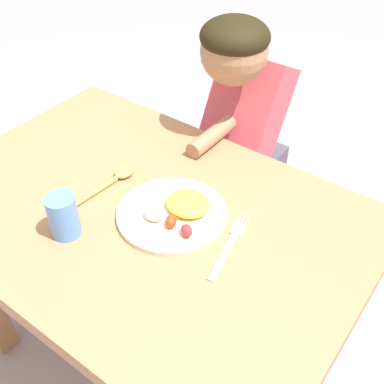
% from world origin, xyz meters
% --- Properties ---
extents(ground_plane, '(8.00, 8.00, 0.00)m').
position_xyz_m(ground_plane, '(0.00, 0.00, 0.00)').
color(ground_plane, gray).
extents(dining_table, '(1.07, 0.73, 0.66)m').
position_xyz_m(dining_table, '(0.00, 0.00, 0.56)').
color(dining_table, '#A2704B').
rests_on(dining_table, ground_plane).
extents(plate, '(0.26, 0.26, 0.04)m').
position_xyz_m(plate, '(0.08, 0.03, 0.67)').
color(plate, beige).
rests_on(plate, dining_table).
extents(fork, '(0.06, 0.21, 0.01)m').
position_xyz_m(fork, '(0.24, 0.02, 0.66)').
color(fork, silver).
rests_on(fork, dining_table).
extents(spoon, '(0.05, 0.19, 0.02)m').
position_xyz_m(spoon, '(-0.12, 0.04, 0.67)').
color(spoon, tan).
rests_on(spoon, dining_table).
extents(drinking_cup, '(0.07, 0.07, 0.10)m').
position_xyz_m(drinking_cup, '(-0.08, -0.16, 0.71)').
color(drinking_cup, '#558BDC').
rests_on(drinking_cup, dining_table).
extents(person, '(0.21, 0.42, 0.99)m').
position_xyz_m(person, '(-0.02, 0.51, 0.56)').
color(person, '#4D4558').
rests_on(person, ground_plane).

